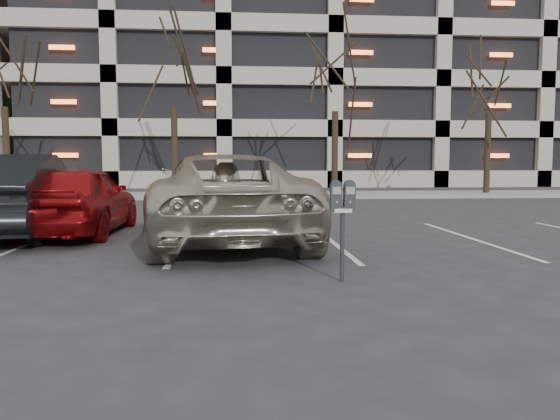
% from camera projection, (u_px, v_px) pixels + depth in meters
% --- Properties ---
extents(ground, '(140.00, 140.00, 0.00)m').
position_uv_depth(ground, '(264.00, 264.00, 8.06)').
color(ground, '#28282B').
rests_on(ground, ground).
extents(sidewalk, '(80.00, 4.00, 0.12)m').
position_uv_depth(sidewalk, '(245.00, 195.00, 23.94)').
color(sidewalk, gray).
rests_on(sidewalk, ground).
extents(stall_lines, '(16.90, 5.20, 0.00)m').
position_uv_depth(stall_lines, '(183.00, 242.00, 10.22)').
color(stall_lines, silver).
rests_on(stall_lines, ground).
extents(parking_garage, '(52.00, 20.00, 19.00)m').
position_uv_depth(parking_garage, '(396.00, 61.00, 41.83)').
color(parking_garage, black).
rests_on(parking_garage, ground).
extents(tree_a, '(3.73, 3.73, 8.47)m').
position_uv_depth(tree_a, '(2.00, 50.00, 22.58)').
color(tree_a, black).
rests_on(tree_a, ground).
extents(tree_b, '(3.79, 3.79, 8.62)m').
position_uv_depth(tree_b, '(173.00, 51.00, 23.15)').
color(tree_b, black).
rests_on(tree_b, ground).
extents(tree_c, '(3.65, 3.65, 8.30)m').
position_uv_depth(tree_c, '(336.00, 59.00, 23.75)').
color(tree_c, black).
rests_on(tree_c, ground).
extents(tree_d, '(3.65, 3.65, 8.30)m').
position_uv_depth(tree_d, '(490.00, 61.00, 24.33)').
color(tree_d, black).
rests_on(tree_d, ground).
extents(parking_meter, '(0.32, 0.13, 1.25)m').
position_uv_depth(parking_meter, '(343.00, 206.00, 6.77)').
color(parking_meter, black).
rests_on(parking_meter, ground).
extents(suv_silver, '(3.42, 6.19, 1.65)m').
position_uv_depth(suv_silver, '(223.00, 198.00, 10.24)').
color(suv_silver, '#BBB49F').
rests_on(suv_silver, ground).
extents(car_red, '(1.84, 4.35, 1.47)m').
position_uv_depth(car_red, '(78.00, 199.00, 11.22)').
color(car_red, '#9C0E11').
rests_on(car_red, ground).
extents(car_dark, '(2.23, 5.15, 1.65)m').
position_uv_depth(car_dark, '(15.00, 196.00, 10.99)').
color(car_dark, black).
rests_on(car_dark, ground).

